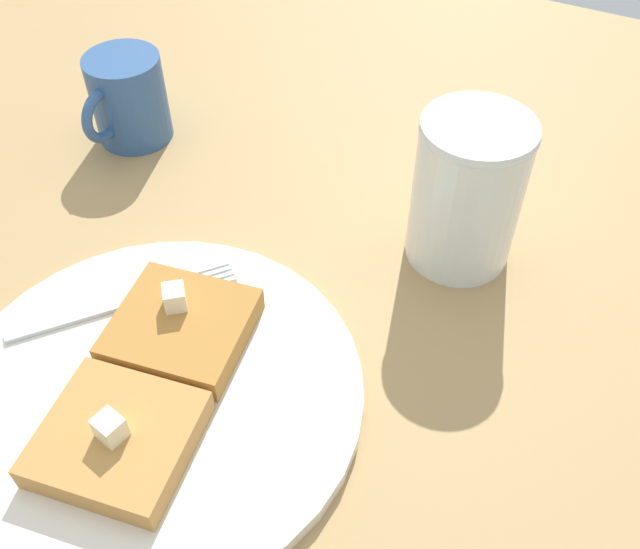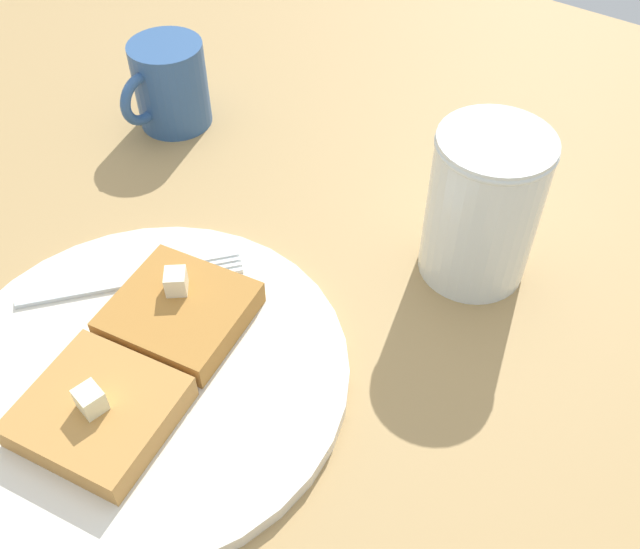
# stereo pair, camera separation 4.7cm
# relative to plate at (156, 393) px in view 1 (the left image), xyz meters

# --- Properties ---
(table_surface) EXTENTS (1.15, 1.15, 0.02)m
(table_surface) POSITION_rel_plate_xyz_m (-0.08, -0.12, -0.02)
(table_surface) COLOR #A88652
(table_surface) RESTS_ON ground
(plate) EXTENTS (0.27, 0.27, 0.01)m
(plate) POSITION_rel_plate_xyz_m (0.00, 0.00, 0.00)
(plate) COLOR silver
(plate) RESTS_ON table_surface
(toast_slice_left) EXTENTS (0.09, 0.10, 0.02)m
(toast_slice_left) POSITION_rel_plate_xyz_m (-0.04, -0.01, 0.01)
(toast_slice_left) COLOR #AE7433
(toast_slice_left) RESTS_ON plate
(toast_slice_middle) EXTENTS (0.09, 0.10, 0.02)m
(toast_slice_middle) POSITION_rel_plate_xyz_m (0.04, 0.01, 0.01)
(toast_slice_middle) COLOR #B67F3E
(toast_slice_middle) RESTS_ON plate
(butter_pat_primary) EXTENTS (0.02, 0.02, 0.02)m
(butter_pat_primary) POSITION_rel_plate_xyz_m (-0.05, -0.02, 0.03)
(butter_pat_primary) COLOR #F0EAC9
(butter_pat_primary) RESTS_ON toast_slice_left
(butter_pat_secondary) EXTENTS (0.02, 0.02, 0.02)m
(butter_pat_secondary) POSITION_rel_plate_xyz_m (0.05, 0.01, 0.03)
(butter_pat_secondary) COLOR #F2F0C4
(butter_pat_secondary) RESTS_ON toast_slice_middle
(fork) EXTENTS (0.13, 0.12, 0.00)m
(fork) POSITION_rel_plate_xyz_m (-0.06, -0.05, 0.01)
(fork) COLOR silver
(fork) RESTS_ON plate
(syrup_jar) EXTENTS (0.08, 0.08, 0.12)m
(syrup_jar) POSITION_rel_plate_xyz_m (-0.21, 0.13, 0.05)
(syrup_jar) COLOR #542B10
(syrup_jar) RESTS_ON table_surface
(coffee_mug) EXTENTS (0.09, 0.07, 0.08)m
(coffee_mug) POSITION_rel_plate_xyz_m (-0.22, -0.18, 0.03)
(coffee_mug) COLOR #305489
(coffee_mug) RESTS_ON table_surface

